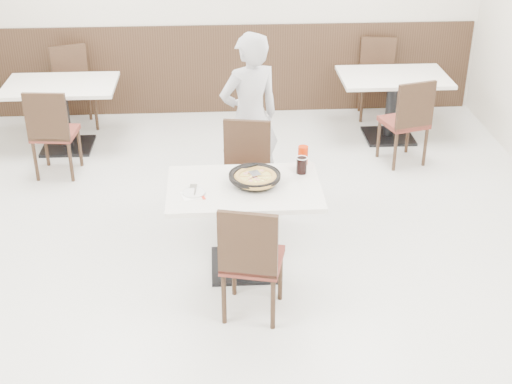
{
  "coord_description": "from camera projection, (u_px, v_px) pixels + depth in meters",
  "views": [
    {
      "loc": [
        -0.24,
        -4.98,
        3.31
      ],
      "look_at": [
        0.05,
        -0.3,
        0.83
      ],
      "focal_mm": 50.0,
      "sensor_mm": 36.0,
      "label": 1
    }
  ],
  "objects": [
    {
      "name": "cola_glass",
      "position": [
        302.0,
        166.0,
        5.74
      ],
      "size": [
        0.09,
        0.09,
        0.13
      ],
      "primitive_type": "cylinder",
      "rotation": [
        0.0,
        0.0,
        0.13
      ],
      "color": "black",
      "rests_on": "main_table"
    },
    {
      "name": "pizza_server",
      "position": [
        255.0,
        173.0,
        5.55
      ],
      "size": [
        0.1,
        0.11,
        0.0
      ],
      "primitive_type": "cube",
      "rotation": [
        0.0,
        0.0,
        0.31
      ],
      "color": "white",
      "rests_on": "pizza"
    },
    {
      "name": "bg_chair_left_near",
      "position": [
        55.0,
        131.0,
        7.24
      ],
      "size": [
        0.46,
        0.46,
        0.95
      ],
      "primitive_type": null,
      "rotation": [
        0.0,
        0.0,
        -0.1
      ],
      "color": "black",
      "rests_on": "floor"
    },
    {
      "name": "bg_chair_left_far",
      "position": [
        75.0,
        89.0,
        8.35
      ],
      "size": [
        0.54,
        0.54,
        0.95
      ],
      "primitive_type": null,
      "rotation": [
        0.0,
        0.0,
        3.5
      ],
      "color": "black",
      "rests_on": "floor"
    },
    {
      "name": "napkin",
      "position": [
        192.0,
        195.0,
        5.42
      ],
      "size": [
        0.19,
        0.19,
        0.0
      ],
      "primitive_type": "cube",
      "rotation": [
        0.0,
        0.0,
        0.27
      ],
      "color": "white",
      "rests_on": "main_table"
    },
    {
      "name": "diner_person",
      "position": [
        250.0,
        118.0,
        6.64
      ],
      "size": [
        0.7,
        0.59,
        1.63
      ],
      "primitive_type": "imported",
      "rotation": [
        0.0,
        0.0,
        3.54
      ],
      "color": "#B0AFB4",
      "rests_on": "floor"
    },
    {
      "name": "fork",
      "position": [
        195.0,
        191.0,
        5.46
      ],
      "size": [
        0.03,
        0.15,
        0.0
      ],
      "primitive_type": "cube",
      "rotation": [
        0.0,
        0.0,
        -0.08
      ],
      "color": "white",
      "rests_on": "side_plate"
    },
    {
      "name": "pizza_pan",
      "position": [
        255.0,
        179.0,
        5.58
      ],
      "size": [
        0.42,
        0.42,
        0.01
      ],
      "primitive_type": "cylinder",
      "rotation": [
        0.0,
        0.0,
        0.13
      ],
      "color": "black",
      "rests_on": "trivet"
    },
    {
      "name": "bg_table_right",
      "position": [
        391.0,
        107.0,
        8.12
      ],
      "size": [
        1.21,
        0.81,
        0.75
      ],
      "primitive_type": null,
      "rotation": [
        0.0,
        0.0,
        -0.01
      ],
      "color": "silver",
      "rests_on": "floor"
    },
    {
      "name": "red_cup",
      "position": [
        303.0,
        155.0,
        5.88
      ],
      "size": [
        0.09,
        0.09,
        0.16
      ],
      "primitive_type": "cylinder",
      "rotation": [
        0.0,
        0.0,
        0.13
      ],
      "color": "#B82000",
      "rests_on": "main_table"
    },
    {
      "name": "bg_chair_right_far",
      "position": [
        377.0,
        80.0,
        8.64
      ],
      "size": [
        0.47,
        0.47,
        0.95
      ],
      "primitive_type": null,
      "rotation": [
        0.0,
        0.0,
        3.01
      ],
      "color": "black",
      "rests_on": "floor"
    },
    {
      "name": "chair_far",
      "position": [
        244.0,
        178.0,
        6.29
      ],
      "size": [
        0.49,
        0.49,
        0.95
      ],
      "primitive_type": null,
      "rotation": [
        0.0,
        0.0,
        2.96
      ],
      "color": "black",
      "rests_on": "floor"
    },
    {
      "name": "floor",
      "position": [
        248.0,
        263.0,
        5.95
      ],
      "size": [
        7.0,
        7.0,
        0.0
      ],
      "primitive_type": "plane",
      "color": "silver",
      "rests_on": "ground"
    },
    {
      "name": "bg_table_left",
      "position": [
        64.0,
        116.0,
        7.86
      ],
      "size": [
        1.23,
        0.85,
        0.75
      ],
      "primitive_type": null,
      "rotation": [
        0.0,
        0.0,
        0.05
      ],
      "color": "silver",
      "rests_on": "floor"
    },
    {
      "name": "chair_near",
      "position": [
        253.0,
        257.0,
        5.16
      ],
      "size": [
        0.51,
        0.51,
        0.95
      ],
      "primitive_type": null,
      "rotation": [
        0.0,
        0.0,
        -0.24
      ],
      "color": "black",
      "rests_on": "floor"
    },
    {
      "name": "side_plate",
      "position": [
        194.0,
        193.0,
        5.45
      ],
      "size": [
        0.19,
        0.19,
        0.01
      ],
      "primitive_type": "cylinder",
      "rotation": [
        0.0,
        0.0,
        0.13
      ],
      "color": "silver",
      "rests_on": "napkin"
    },
    {
      "name": "wainscot_back",
      "position": [
        233.0,
        69.0,
        8.77
      ],
      "size": [
        5.9,
        0.03,
        1.1
      ],
      "primitive_type": "cube",
      "color": "black",
      "rests_on": "floor"
    },
    {
      "name": "trivet",
      "position": [
        254.0,
        180.0,
        5.61
      ],
      "size": [
        0.12,
        0.12,
        0.04
      ],
      "primitive_type": "cylinder",
      "rotation": [
        0.0,
        0.0,
        0.13
      ],
      "color": "black",
      "rests_on": "main_table"
    },
    {
      "name": "bg_chair_right_near",
      "position": [
        404.0,
        120.0,
        7.5
      ],
      "size": [
        0.52,
        0.52,
        0.95
      ],
      "primitive_type": null,
      "rotation": [
        0.0,
        0.0,
        0.28
      ],
      "color": "black",
      "rests_on": "floor"
    },
    {
      "name": "pizza",
      "position": [
        256.0,
        179.0,
        5.54
      ],
      "size": [
        0.4,
        0.4,
        0.02
      ],
      "primitive_type": "cylinder",
      "rotation": [
        0.0,
        0.0,
        0.13
      ],
      "color": "#AF8641",
      "rests_on": "pizza_pan"
    },
    {
      "name": "main_table",
      "position": [
        245.0,
        228.0,
        5.73
      ],
      "size": [
        1.3,
        0.95,
        0.75
      ],
      "primitive_type": null,
      "rotation": [
        0.0,
        0.0,
        0.13
      ],
      "color": "silver",
      "rests_on": "floor"
    }
  ]
}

